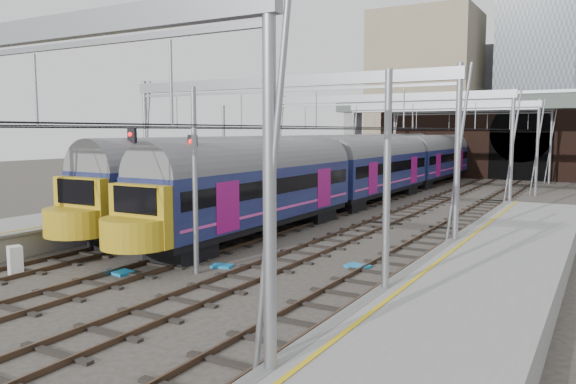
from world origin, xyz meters
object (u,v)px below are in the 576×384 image
Objects in this scene: train_second at (336,165)px; relay_cabinet at (15,261)px; signal_near_centre at (195,182)px; train_main at (411,163)px; signal_near_left at (135,174)px.

train_second is 47.21× the size of relay_cabinet.
relay_cabinet is at bearing -140.48° from signal_near_centre.
train_main is 36.38m from relay_cabinet.
signal_near_centre is at bearing 72.51° from relay_cabinet.
signal_near_centre is 4.77× the size of relay_cabinet.
train_second is 24.03m from signal_near_centre.
relay_cabinet is at bearing -103.02° from signal_near_left.
signal_near_centre is at bearing -16.11° from signal_near_left.
train_main is 30.84m from signal_near_centre.
signal_near_left reaches higher than train_second.
signal_near_centre is at bearing -79.06° from train_second.
signal_near_left reaches higher than signal_near_centre.
train_main is 8.27m from train_second.
train_second reaches higher than train_main.
relay_cabinet is at bearing -95.96° from train_main.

